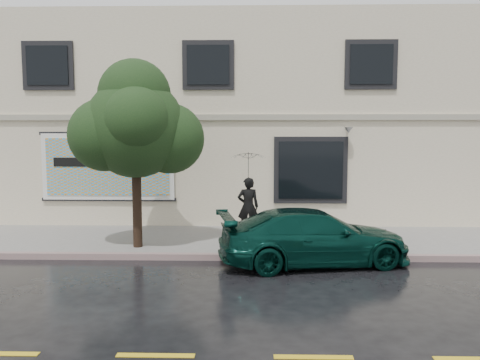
{
  "coord_description": "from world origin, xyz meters",
  "views": [
    {
      "loc": [
        1.33,
        -9.72,
        3.09
      ],
      "look_at": [
        1.05,
        2.2,
        1.91
      ],
      "focal_mm": 35.0,
      "sensor_mm": 36.0,
      "label": 1
    }
  ],
  "objects": [
    {
      "name": "ground",
      "position": [
        0.0,
        0.0,
        0.0
      ],
      "size": [
        90.0,
        90.0,
        0.0
      ],
      "primitive_type": "plane",
      "color": "black",
      "rests_on": "ground"
    },
    {
      "name": "sidewalk",
      "position": [
        0.0,
        3.25,
        0.07
      ],
      "size": [
        20.0,
        3.5,
        0.15
      ],
      "primitive_type": "cube",
      "color": "gray",
      "rests_on": "ground"
    },
    {
      "name": "curb",
      "position": [
        0.0,
        1.5,
        0.07
      ],
      "size": [
        20.0,
        0.18,
        0.16
      ],
      "primitive_type": "cube",
      "color": "gray",
      "rests_on": "ground"
    },
    {
      "name": "road_marking",
      "position": [
        0.0,
        -3.5,
        0.01
      ],
      "size": [
        19.0,
        0.12,
        0.01
      ],
      "primitive_type": "cube",
      "color": "gold",
      "rests_on": "ground"
    },
    {
      "name": "building",
      "position": [
        0.0,
        9.0,
        3.5
      ],
      "size": [
        20.0,
        8.12,
        7.0
      ],
      "color": "beige",
      "rests_on": "ground"
    },
    {
      "name": "billboard",
      "position": [
        -3.2,
        4.92,
        2.05
      ],
      "size": [
        4.3,
        0.16,
        2.2
      ],
      "color": "white",
      "rests_on": "ground"
    },
    {
      "name": "car",
      "position": [
        2.82,
        1.2,
        0.66
      ],
      "size": [
        4.79,
        2.79,
        1.31
      ],
      "primitive_type": "imported",
      "rotation": [
        0.0,
        0.0,
        1.76
      ],
      "color": "#083028",
      "rests_on": "ground"
    },
    {
      "name": "pedestrian",
      "position": [
        1.25,
        3.61,
        1.0
      ],
      "size": [
        0.65,
        0.46,
        1.69
      ],
      "primitive_type": "imported",
      "rotation": [
        0.0,
        0.0,
        3.23
      ],
      "color": "black",
      "rests_on": "sidewalk"
    },
    {
      "name": "umbrella",
      "position": [
        1.25,
        3.61,
        2.22
      ],
      "size": [
        1.22,
        1.22,
        0.75
      ],
      "primitive_type": "imported",
      "rotation": [
        0.0,
        0.0,
        -0.22
      ],
      "color": "black",
      "rests_on": "pedestrian"
    },
    {
      "name": "street_tree",
      "position": [
        -1.62,
        2.2,
        3.22
      ],
      "size": [
        2.55,
        2.55,
        4.36
      ],
      "color": "black",
      "rests_on": "sidewalk"
    }
  ]
}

